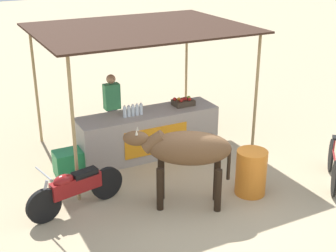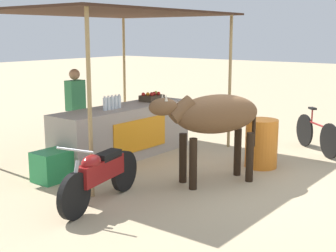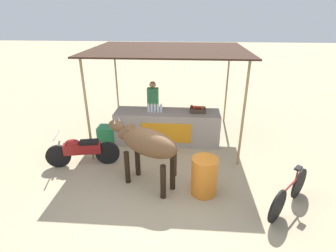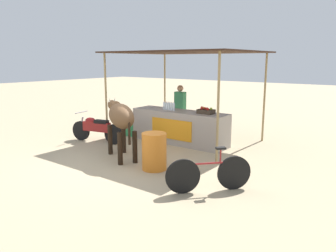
# 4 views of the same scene
# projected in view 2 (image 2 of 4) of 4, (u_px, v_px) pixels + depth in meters

# --- Properties ---
(ground_plane) EXTENTS (60.00, 60.00, 0.00)m
(ground_plane) POSITION_uv_depth(u_px,v_px,m) (225.00, 178.00, 7.50)
(ground_plane) COLOR tan
(stall_counter) EXTENTS (3.00, 0.82, 0.96)m
(stall_counter) POSITION_uv_depth(u_px,v_px,m) (124.00, 132.00, 8.73)
(stall_counter) COLOR #9E9389
(stall_counter) RESTS_ON ground
(stall_awning) EXTENTS (4.20, 3.20, 2.68)m
(stall_awning) POSITION_uv_depth(u_px,v_px,m) (110.00, 18.00, 8.51)
(stall_awning) COLOR #382319
(stall_awning) RESTS_ON ground
(water_bottle_row) EXTENTS (0.43, 0.07, 0.25)m
(water_bottle_row) POSITION_uv_depth(u_px,v_px,m) (112.00, 103.00, 8.32)
(water_bottle_row) COLOR silver
(water_bottle_row) RESTS_ON stall_counter
(fruit_crate) EXTENTS (0.44, 0.32, 0.18)m
(fruit_crate) POSITION_uv_depth(u_px,v_px,m) (152.00, 97.00, 9.33)
(fruit_crate) COLOR #3F3326
(fruit_crate) RESTS_ON stall_counter
(vendor_behind_counter) EXTENTS (0.34, 0.22, 1.65)m
(vendor_behind_counter) POSITION_uv_depth(u_px,v_px,m) (76.00, 112.00, 8.72)
(vendor_behind_counter) COLOR #383842
(vendor_behind_counter) RESTS_ON ground
(cooler_box) EXTENTS (0.60, 0.44, 0.48)m
(cooler_box) POSITION_uv_depth(u_px,v_px,m) (53.00, 166.00, 7.37)
(cooler_box) COLOR #268C4C
(cooler_box) RESTS_ON ground
(water_barrel) EXTENTS (0.56, 0.56, 0.84)m
(water_barrel) POSITION_uv_depth(u_px,v_px,m) (261.00, 143.00, 8.08)
(water_barrel) COLOR orange
(water_barrel) RESTS_ON ground
(cow) EXTENTS (1.76, 1.22, 1.44)m
(cow) POSITION_uv_depth(u_px,v_px,m) (213.00, 117.00, 7.12)
(cow) COLOR brown
(cow) RESTS_ON ground
(motorcycle_parked) EXTENTS (1.78, 0.61, 0.90)m
(motorcycle_parked) POSITION_uv_depth(u_px,v_px,m) (100.00, 174.00, 6.30)
(motorcycle_parked) COLOR black
(motorcycle_parked) RESTS_ON ground
(bicycle_leaning) EXTENTS (1.13, 1.27, 0.85)m
(bicycle_leaning) POSITION_uv_depth(u_px,v_px,m) (316.00, 134.00, 9.14)
(bicycle_leaning) COLOR black
(bicycle_leaning) RESTS_ON ground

